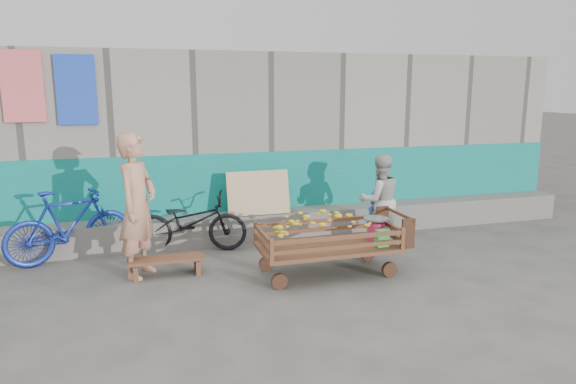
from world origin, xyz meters
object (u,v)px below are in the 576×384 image
object	(u,v)px
child	(378,217)
bicycle_dark	(190,222)
bicycle_blue	(69,226)
vendor_man	(137,206)
woman	(379,200)
bench	(167,262)
banana_cart	(325,233)

from	to	relation	value
child	bicycle_dark	distance (m)	2.91
bicycle_blue	vendor_man	bearing A→B (deg)	-150.43
woman	bicycle_dark	xyz separation A→B (m)	(-2.87, 0.52, -0.27)
woman	bicycle_dark	world-z (taller)	woman
bicycle_dark	bicycle_blue	size ratio (longest dim) A/B	0.97
bicycle_dark	bicycle_blue	world-z (taller)	bicycle_blue
bench	bicycle_blue	size ratio (longest dim) A/B	0.57
banana_cart	vendor_man	xyz separation A→B (m)	(-2.33, 0.67, 0.37)
child	vendor_man	bearing A→B (deg)	-5.97
banana_cart	vendor_man	bearing A→B (deg)	164.09
bench	woman	bearing A→B (deg)	8.21
child	woman	bearing A→B (deg)	77.89
bench	vendor_man	bearing A→B (deg)	158.79
banana_cart	bicycle_dark	xyz separation A→B (m)	(-1.59, 1.53, -0.12)
bench	vendor_man	size ratio (longest dim) A/B	0.53
banana_cart	bicycle_dark	world-z (taller)	bicycle_dark
vendor_man	bicycle_dark	xyz separation A→B (m)	(0.74, 0.86, -0.50)
bench	vendor_man	xyz separation A→B (m)	(-0.33, 0.13, 0.76)
bench	bicycle_blue	world-z (taller)	bicycle_blue
bench	bicycle_dark	xyz separation A→B (m)	(0.42, 0.99, 0.26)
bicycle_dark	vendor_man	bearing A→B (deg)	152.46
vendor_man	bicycle_dark	world-z (taller)	vendor_man
banana_cart	bench	size ratio (longest dim) A/B	1.98
bench	child	xyz separation A→B (m)	(3.29, 0.51, 0.26)
banana_cart	bicycle_dark	distance (m)	2.21
vendor_man	banana_cart	bearing A→B (deg)	-76.95
vendor_man	child	size ratio (longest dim) A/B	2.15
bicycle_dark	banana_cart	bearing A→B (deg)	-120.74
vendor_man	child	bearing A→B (deg)	-54.90
bench	child	world-z (taller)	child
bench	vendor_man	world-z (taller)	vendor_man
bench	child	size ratio (longest dim) A/B	1.13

